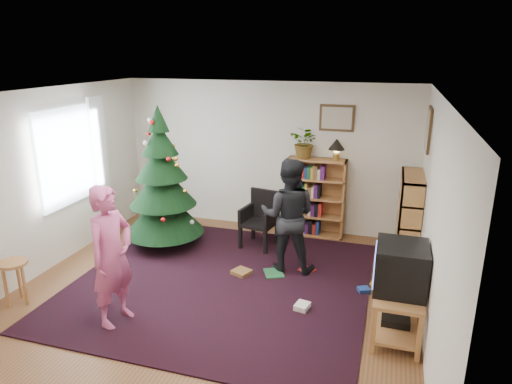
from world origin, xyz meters
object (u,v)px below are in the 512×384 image
(picture_back, at_px, (337,118))
(person_standing, at_px, (112,257))
(tv_stand, at_px, (397,307))
(table_lamp, at_px, (337,146))
(crt_tv, at_px, (401,267))
(bookshelf_back, at_px, (316,197))
(person_by_chair, at_px, (288,216))
(picture_right, at_px, (429,129))
(christmas_tree, at_px, (163,190))
(stool, at_px, (14,271))
(bookshelf_right, at_px, (409,217))
(potted_plant, at_px, (305,142))
(armchair, at_px, (261,217))

(picture_back, distance_m, person_standing, 4.05)
(person_standing, bearing_deg, tv_stand, -67.02)
(tv_stand, relative_size, table_lamp, 2.58)
(crt_tv, xyz_separation_m, table_lamp, (-1.03, 2.55, 0.73))
(bookshelf_back, relative_size, person_by_chair, 0.81)
(picture_back, relative_size, picture_right, 0.92)
(christmas_tree, bearing_deg, person_by_chair, -6.70)
(picture_right, xyz_separation_m, table_lamp, (-1.29, 0.59, -0.42))
(stool, distance_m, table_lamp, 4.81)
(crt_tv, bearing_deg, tv_stand, -0.00)
(crt_tv, bearing_deg, picture_back, 111.66)
(bookshelf_right, xyz_separation_m, potted_plant, (-1.65, 0.57, 0.89))
(tv_stand, bearing_deg, picture_back, 111.71)
(crt_tv, relative_size, armchair, 0.65)
(picture_back, height_order, armchair, picture_back)
(tv_stand, distance_m, crt_tv, 0.48)
(armchair, bearing_deg, person_by_chair, -39.11)
(picture_back, height_order, potted_plant, picture_back)
(picture_back, height_order, bookshelf_right, picture_back)
(crt_tv, height_order, armchair, crt_tv)
(armchair, distance_m, person_standing, 2.74)
(picture_right, height_order, crt_tv, picture_right)
(tv_stand, distance_m, potted_plant, 3.22)
(picture_back, height_order, crt_tv, picture_back)
(picture_back, relative_size, stool, 0.99)
(stool, distance_m, person_standing, 1.43)
(bookshelf_right, distance_m, stool, 5.27)
(armchair, bearing_deg, potted_plant, 61.55)
(picture_right, relative_size, armchair, 0.67)
(person_by_chair, relative_size, potted_plant, 3.11)
(person_standing, xyz_separation_m, potted_plant, (1.50, 3.22, 0.75))
(table_lamp, bearing_deg, person_standing, -121.87)
(bookshelf_back, xyz_separation_m, table_lamp, (0.30, 0.00, 0.87))
(picture_right, bearing_deg, bookshelf_back, 159.64)
(stool, relative_size, potted_plant, 1.08)
(picture_back, relative_size, christmas_tree, 0.25)
(picture_right, distance_m, person_by_chair, 2.22)
(crt_tv, relative_size, stool, 1.03)
(bookshelf_right, height_order, tv_stand, bookshelf_right)
(picture_right, relative_size, bookshelf_back, 0.46)
(potted_plant, bearing_deg, armchair, -128.81)
(stool, bearing_deg, bookshelf_right, 30.35)
(picture_right, distance_m, christmas_tree, 3.94)
(picture_back, relative_size, armchair, 0.62)
(bookshelf_back, xyz_separation_m, person_by_chair, (-0.14, -1.38, 0.14))
(armchair, bearing_deg, table_lamp, 43.32)
(picture_back, bearing_deg, person_by_chair, -105.03)
(tv_stand, xyz_separation_m, person_standing, (-3.04, -0.67, 0.49))
(tv_stand, height_order, potted_plant, potted_plant)
(picture_right, xyz_separation_m, crt_tv, (-0.26, -1.96, -1.15))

